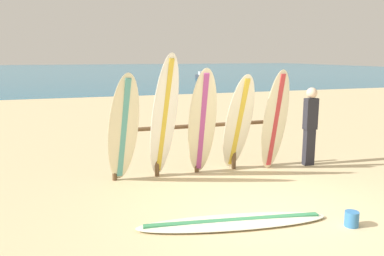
{
  "coord_description": "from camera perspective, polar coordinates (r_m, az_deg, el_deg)",
  "views": [
    {
      "loc": [
        -3.02,
        -4.82,
        2.37
      ],
      "look_at": [
        -0.47,
        2.77,
        0.87
      ],
      "focal_mm": 36.54,
      "sensor_mm": 36.0,
      "label": 1
    }
  ],
  "objects": [
    {
      "name": "surfboard_lying_on_sand",
      "position": [
        5.73,
        6.06,
        -13.46
      ],
      "size": [
        2.83,
        0.98,
        0.08
      ],
      "color": "silver",
      "rests_on": "ground"
    },
    {
      "name": "surfboard_leaning_far_left",
      "position": [
        7.05,
        -10.0,
        -0.31
      ],
      "size": [
        0.64,
        1.06,
        2.1
      ],
      "color": "beige",
      "rests_on": "ground"
    },
    {
      "name": "surfboard_rack",
      "position": [
        7.9,
        0.69,
        -1.65
      ],
      "size": [
        3.43,
        0.09,
        1.11
      ],
      "color": "brown",
      "rests_on": "ground"
    },
    {
      "name": "surfboard_leaning_center",
      "position": [
        7.9,
        6.77,
        0.68
      ],
      "size": [
        0.57,
        0.85,
        2.03
      ],
      "color": "white",
      "rests_on": "ground"
    },
    {
      "name": "surfboard_leaning_center_right",
      "position": [
        8.07,
        12.02,
        1.0
      ],
      "size": [
        0.55,
        0.54,
        2.11
      ],
      "color": "beige",
      "rests_on": "ground"
    },
    {
      "name": "ground_plane",
      "position": [
        6.16,
        12.73,
        -12.27
      ],
      "size": [
        120.0,
        120.0,
        0.0
      ],
      "primitive_type": "plane",
      "color": "#D3BC8C"
    },
    {
      "name": "ocean_water",
      "position": [
        62.94,
        -15.94,
        8.06
      ],
      "size": [
        120.0,
        80.0,
        0.01
      ],
      "primitive_type": "cube",
      "color": "#196B93",
      "rests_on": "ground"
    },
    {
      "name": "sand_bucket",
      "position": [
        6.04,
        22.27,
        -12.18
      ],
      "size": [
        0.19,
        0.19,
        0.22
      ],
      "primitive_type": "cylinder",
      "color": "#3372B2",
      "rests_on": "ground"
    },
    {
      "name": "surfboard_leaning_center_left",
      "position": [
        7.43,
        1.48,
        0.63
      ],
      "size": [
        0.68,
        1.04,
        2.16
      ],
      "color": "beige",
      "rests_on": "ground"
    },
    {
      "name": "small_boat_offshore",
      "position": [
        40.06,
        1.45,
        7.59
      ],
      "size": [
        1.08,
        2.63,
        0.71
      ],
      "color": "#333842",
      "rests_on": "ocean_water"
    },
    {
      "name": "surfboard_leaning_left",
      "position": [
        7.26,
        -4.1,
        1.44
      ],
      "size": [
        0.58,
        0.99,
        2.43
      ],
      "color": "white",
      "rests_on": "ground"
    },
    {
      "name": "beachgoer_standing",
      "position": [
        8.77,
        16.86,
        0.72
      ],
      "size": [
        0.27,
        0.23,
        1.69
      ],
      "color": "#26262D",
      "rests_on": "ground"
    }
  ]
}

